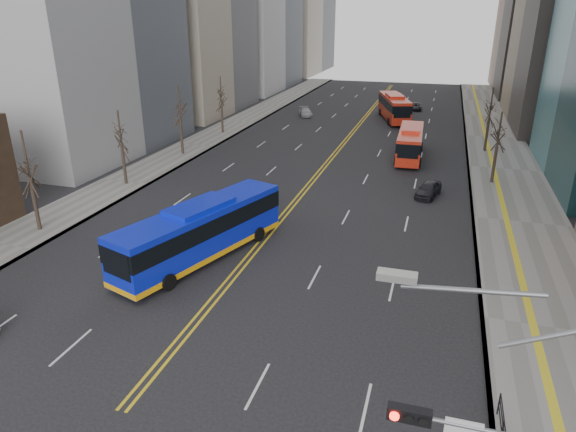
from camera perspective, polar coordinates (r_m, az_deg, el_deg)
The scene contains 10 objects.
sidewalk_right at distance 55.82m, azimuth 22.87°, elevation 4.81°, with size 7.00×130.00×0.15m, color slate.
sidewalk_left at distance 61.87m, azimuth -10.28°, elevation 7.74°, with size 5.00×130.00×0.15m, color slate.
centerline at distance 66.06m, azimuth 6.80°, elevation 8.77°, with size 0.55×100.00×0.01m.
street_trees at distance 47.72m, azimuth -6.13°, elevation 9.72°, with size 35.20×47.20×7.60m.
blue_bus at distance 32.85m, azimuth -9.65°, elevation -1.53°, with size 6.71×13.05×3.72m.
red_bus_near at distance 56.86m, azimuth 13.42°, elevation 8.10°, with size 2.90×10.51×3.33m.
red_bus_far at distance 77.00m, azimuth 11.71°, elevation 11.89°, with size 5.87×11.93×3.68m.
car_dark_mid at distance 45.45m, azimuth 15.35°, elevation 2.90°, with size 1.53×3.80×1.29m, color black.
car_silver at distance 78.84m, azimuth 1.96°, elevation 11.48°, with size 1.68×4.12×1.20m, color #96959A.
car_dark_far at distance 86.34m, azimuth 14.01°, elevation 11.73°, with size 1.78×3.87×1.08m, color black.
Camera 1 is at (10.98, -8.43, 14.84)m, focal length 32.00 mm.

